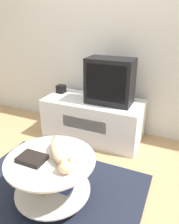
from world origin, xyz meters
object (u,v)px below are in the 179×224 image
cat (60,152)px  speaker (61,89)px  tv (110,81)px  dvd_box (32,159)px

cat → speaker: bearing=168.9°
tv → speaker: bearing=173.1°
cat → dvd_box: bearing=-99.6°
dvd_box → tv: bearing=80.7°
speaker → cat: (0.73, -1.24, -0.08)m
tv → cat: (-0.01, -1.15, -0.30)m
tv → cat: size_ratio=1.22×
tv → dvd_box: size_ratio=2.54×
tv → cat: bearing=-90.6°
dvd_box → cat: cat is taller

